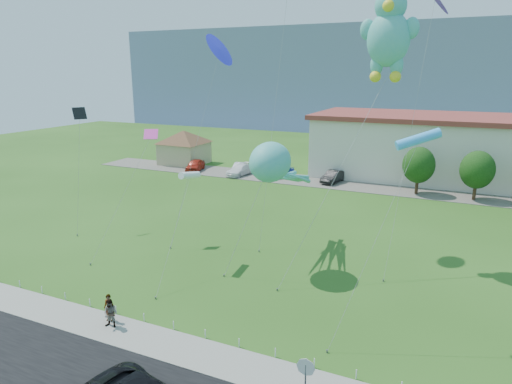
% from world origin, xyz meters
% --- Properties ---
extents(ground, '(160.00, 160.00, 0.00)m').
position_xyz_m(ground, '(0.00, 0.00, 0.00)').
color(ground, '#275116').
rests_on(ground, ground).
extents(sidewalk, '(80.00, 2.50, 0.10)m').
position_xyz_m(sidewalk, '(0.00, -2.75, 0.05)').
color(sidewalk, gray).
rests_on(sidewalk, ground).
extents(parking_strip, '(70.00, 6.00, 0.06)m').
position_xyz_m(parking_strip, '(0.00, 35.00, 0.03)').
color(parking_strip, '#59544C').
rests_on(parking_strip, ground).
extents(hill_ridge, '(160.00, 50.00, 25.00)m').
position_xyz_m(hill_ridge, '(0.00, 120.00, 12.50)').
color(hill_ridge, slate).
rests_on(hill_ridge, ground).
extents(pavilion, '(9.20, 9.20, 5.00)m').
position_xyz_m(pavilion, '(-24.00, 38.00, 3.02)').
color(pavilion, tan).
rests_on(pavilion, ground).
extents(stop_sign, '(0.80, 0.07, 2.50)m').
position_xyz_m(stop_sign, '(9.50, -4.21, 1.87)').
color(stop_sign, slate).
rests_on(stop_sign, ground).
extents(rope_fence, '(26.05, 0.05, 0.50)m').
position_xyz_m(rope_fence, '(0.00, -1.30, 0.25)').
color(rope_fence, white).
rests_on(rope_fence, ground).
extents(tree_near, '(3.60, 3.60, 5.47)m').
position_xyz_m(tree_near, '(10.00, 34.00, 3.39)').
color(tree_near, '#3F2B19').
rests_on(tree_near, ground).
extents(tree_mid, '(3.60, 3.60, 5.47)m').
position_xyz_m(tree_mid, '(16.00, 34.00, 3.39)').
color(tree_mid, '#3F2B19').
rests_on(tree_mid, ground).
extents(pedestrian_left, '(0.65, 0.50, 1.58)m').
position_xyz_m(pedestrian_left, '(-2.68, -2.17, 0.89)').
color(pedestrian_left, gray).
rests_on(pedestrian_left, sidewalk).
extents(pedestrian_right, '(0.88, 0.73, 1.63)m').
position_xyz_m(pedestrian_right, '(-2.14, -2.65, 0.92)').
color(pedestrian_right, gray).
rests_on(pedestrian_right, sidewalk).
extents(parked_car_red, '(2.93, 4.89, 1.56)m').
position_xyz_m(parked_car_red, '(-19.76, 34.20, 0.84)').
color(parked_car_red, '#AC2415').
rests_on(parked_car_red, parking_strip).
extents(parked_car_silver, '(2.02, 4.18, 1.32)m').
position_xyz_m(parked_car_silver, '(-13.56, 35.72, 0.72)').
color(parked_car_silver, '#B7B7BE').
rests_on(parked_car_silver, parking_strip).
extents(parked_car_white, '(2.72, 5.11, 1.41)m').
position_xyz_m(parked_car_white, '(-12.73, 34.30, 0.77)').
color(parked_car_white, white).
rests_on(parked_car_white, parking_strip).
extents(parked_car_blue, '(2.60, 4.31, 1.37)m').
position_xyz_m(parked_car_blue, '(-7.23, 35.77, 0.75)').
color(parked_car_blue, navy).
rests_on(parked_car_blue, parking_strip).
extents(parked_car_black, '(2.30, 4.68, 1.48)m').
position_xyz_m(parked_car_black, '(-0.18, 35.42, 0.80)').
color(parked_car_black, black).
rests_on(parked_car_black, parking_strip).
extents(octopus_kite, '(3.61, 9.07, 9.06)m').
position_xyz_m(octopus_kite, '(2.52, 9.61, 7.02)').
color(octopus_kite, '#44AAA9').
rests_on(octopus_kite, ground).
extents(teddy_bear_kite, '(6.48, 10.07, 19.22)m').
position_xyz_m(teddy_bear_kite, '(8.90, 14.01, 16.25)').
color(teddy_bear_kite, '#44AAA9').
rests_on(teddy_bear_kite, ground).
extents(small_kite_pink, '(1.53, 7.57, 9.20)m').
position_xyz_m(small_kite_pink, '(-8.70, 9.44, 7.83)').
color(small_kite_pink, '#E733A9').
rests_on(small_kite_pink, ground).
extents(small_kite_black, '(2.12, 3.68, 10.55)m').
position_xyz_m(small_kite_black, '(-16.19, 10.14, 9.06)').
color(small_kite_black, black).
rests_on(small_kite_black, ground).
extents(small_kite_blue, '(2.79, 6.06, 16.01)m').
position_xyz_m(small_kite_blue, '(-4.19, 13.62, 14.99)').
color(small_kite_blue, '#2629DA').
rests_on(small_kite_blue, ground).
extents(small_kite_purple, '(1.89, 8.95, 19.49)m').
position_xyz_m(small_kite_purple, '(11.35, 17.48, 18.31)').
color(small_kite_purple, '#622DB7').
rests_on(small_kite_purple, ground).
extents(small_kite_white, '(1.44, 7.29, 6.94)m').
position_xyz_m(small_kite_white, '(-3.13, 7.18, 6.45)').
color(small_kite_white, white).
rests_on(small_kite_white, ground).
extents(small_kite_cyan, '(3.34, 5.35, 10.83)m').
position_xyz_m(small_kite_cyan, '(12.24, 4.25, 10.30)').
color(small_kite_cyan, '#38A8FD').
rests_on(small_kite_cyan, ground).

